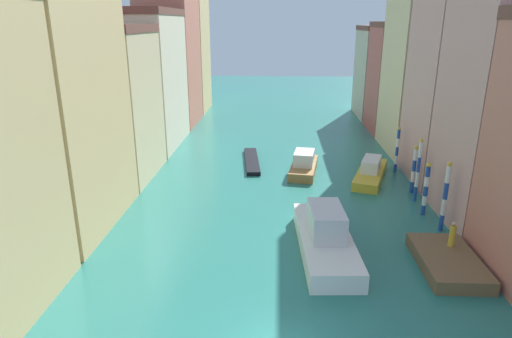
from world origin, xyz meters
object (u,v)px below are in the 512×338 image
at_px(mooring_pole_0, 445,196).
at_px(gondola_black, 252,161).
at_px(waterfront_dock, 448,262).
at_px(motorboat_0, 304,165).
at_px(vaporetto_white, 325,237).
at_px(mooring_pole_2, 418,170).
at_px(person_on_dock, 452,235).
at_px(mooring_pole_3, 414,169).
at_px(mooring_pole_1, 426,188).
at_px(mooring_pole_4, 397,149).
at_px(motorboat_1, 371,171).

distance_m(mooring_pole_0, gondola_black, 20.00).
distance_m(waterfront_dock, motorboat_0, 18.16).
xyz_separation_m(vaporetto_white, motorboat_0, (-0.52, 14.96, -0.20)).
bearing_deg(mooring_pole_0, vaporetto_white, -158.62).
xyz_separation_m(mooring_pole_2, vaporetto_white, (-7.85, -8.35, -1.62)).
height_order(person_on_dock, mooring_pole_3, mooring_pole_3).
height_order(mooring_pole_0, mooring_pole_3, mooring_pole_0).
height_order(mooring_pole_1, vaporetto_white, mooring_pole_1).
bearing_deg(mooring_pole_4, person_on_dock, -92.43).
bearing_deg(motorboat_1, mooring_pole_4, 35.20).
height_order(mooring_pole_2, gondola_black, mooring_pole_2).
bearing_deg(motorboat_1, vaporetto_white, -111.74).
xyz_separation_m(mooring_pole_3, gondola_black, (-13.67, 7.39, -1.86)).
height_order(vaporetto_white, motorboat_0, vaporetto_white).
bearing_deg(mooring_pole_0, motorboat_1, 104.61).
height_order(person_on_dock, mooring_pole_0, mooring_pole_0).
distance_m(person_on_dock, vaporetto_white, 7.40).
xyz_separation_m(waterfront_dock, mooring_pole_0, (1.26, 4.82, 2.10)).
distance_m(mooring_pole_3, motorboat_0, 9.93).
bearing_deg(vaporetto_white, mooring_pole_0, 21.38).
height_order(mooring_pole_0, motorboat_0, mooring_pole_0).
bearing_deg(mooring_pole_2, waterfront_dock, -95.86).
height_order(mooring_pole_4, motorboat_1, mooring_pole_4).
distance_m(waterfront_dock, person_on_dock, 1.72).
xyz_separation_m(mooring_pole_0, mooring_pole_3, (0.03, 7.06, -0.43)).
bearing_deg(mooring_pole_0, mooring_pole_2, 92.62).
xyz_separation_m(waterfront_dock, gondola_black, (-12.37, 19.27, -0.20)).
bearing_deg(person_on_dock, mooring_pole_0, 78.84).
distance_m(mooring_pole_1, mooring_pole_3, 4.47).
distance_m(mooring_pole_0, mooring_pole_2, 5.19).
bearing_deg(mooring_pole_2, gondola_black, 145.32).
relative_size(mooring_pole_3, gondola_black, 0.48).
xyz_separation_m(person_on_dock, motorboat_0, (-7.89, 15.41, -0.75)).
bearing_deg(motorboat_0, gondola_black, 152.15).
height_order(mooring_pole_1, gondola_black, mooring_pole_1).
bearing_deg(mooring_pole_2, person_on_dock, -93.10).
bearing_deg(motorboat_1, mooring_pole_0, -75.39).
distance_m(mooring_pole_1, mooring_pole_2, 2.63).
bearing_deg(mooring_pole_1, waterfront_dock, -96.73).
distance_m(mooring_pole_0, mooring_pole_1, 2.67).
xyz_separation_m(mooring_pole_2, mooring_pole_3, (0.27, 1.88, -0.51)).
xyz_separation_m(mooring_pole_2, motorboat_0, (-8.36, 6.61, -1.82)).
bearing_deg(waterfront_dock, vaporetto_white, 166.37).
xyz_separation_m(waterfront_dock, motorboat_1, (-1.43, 15.16, 0.26)).
xyz_separation_m(mooring_pole_0, mooring_pole_1, (-0.39, 2.61, -0.45)).
xyz_separation_m(mooring_pole_1, gondola_black, (-13.25, 11.84, -1.84)).
xyz_separation_m(mooring_pole_3, vaporetto_white, (-8.12, -10.22, -1.11)).
bearing_deg(motorboat_1, mooring_pole_3, -50.23).
xyz_separation_m(person_on_dock, vaporetto_white, (-7.37, 0.45, -0.55)).
distance_m(mooring_pole_2, mooring_pole_3, 1.96).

